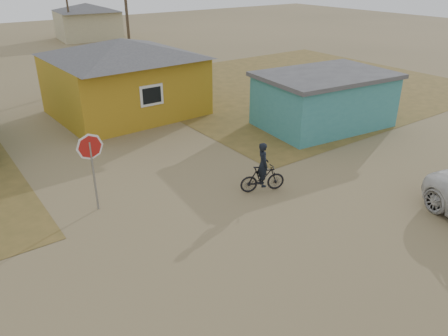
{
  "coord_description": "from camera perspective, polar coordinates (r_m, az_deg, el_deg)",
  "views": [
    {
      "loc": [
        -6.5,
        -7.36,
        7.3
      ],
      "look_at": [
        0.98,
        3.0,
        1.3
      ],
      "focal_mm": 35.0,
      "sensor_mm": 36.0,
      "label": 1
    }
  ],
  "objects": [
    {
      "name": "utility_pole_near",
      "position": [
        32.26,
        -12.58,
        18.99
      ],
      "size": [
        1.4,
        0.2,
        8.0
      ],
      "color": "#46392A",
      "rests_on": "ground"
    },
    {
      "name": "utility_pole_far",
      "position": [
        47.57,
        -19.87,
        19.99
      ],
      "size": [
        1.4,
        0.2,
        8.0
      ],
      "color": "#46392A",
      "rests_on": "ground"
    },
    {
      "name": "cyclist",
      "position": [
        15.24,
        5.07,
        -0.76
      ],
      "size": [
        1.67,
        1.03,
        1.82
      ],
      "color": "black",
      "rests_on": "ground"
    },
    {
      "name": "house_beige_east",
      "position": [
        50.44,
        -17.39,
        17.91
      ],
      "size": [
        6.95,
        6.05,
        3.6
      ],
      "color": "tan",
      "rests_on": "ground"
    },
    {
      "name": "house_yellow",
      "position": [
        23.77,
        -12.91,
        11.67
      ],
      "size": [
        7.72,
        6.76,
        3.9
      ],
      "color": "#AF831A",
      "rests_on": "ground"
    },
    {
      "name": "grass_ne",
      "position": [
        29.8,
        9.25,
        10.68
      ],
      "size": [
        20.0,
        18.0,
        0.0
      ],
      "primitive_type": "cube",
      "color": "brown",
      "rests_on": "ground"
    },
    {
      "name": "shed_turquoise",
      "position": [
        22.0,
        12.92,
        8.73
      ],
      "size": [
        6.71,
        4.93,
        2.6
      ],
      "color": "teal",
      "rests_on": "ground"
    },
    {
      "name": "ground",
      "position": [
        12.24,
        4.61,
        -11.57
      ],
      "size": [
        120.0,
        120.0,
        0.0
      ],
      "primitive_type": "plane",
      "color": "olive"
    },
    {
      "name": "stop_sign",
      "position": [
        14.13,
        -16.98,
        1.62
      ],
      "size": [
        0.81,
        0.36,
        2.63
      ],
      "color": "gray",
      "rests_on": "ground"
    }
  ]
}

